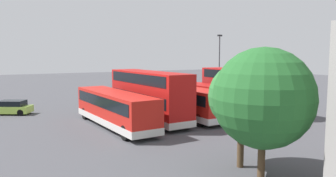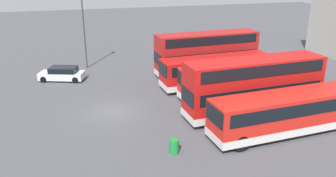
{
  "view_description": "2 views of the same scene",
  "coord_description": "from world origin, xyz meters",
  "px_view_note": "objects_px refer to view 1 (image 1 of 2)",
  "views": [
    {
      "loc": [
        16.32,
        37.34,
        6.14
      ],
      "look_at": [
        -2.92,
        2.58,
        1.91
      ],
      "focal_mm": 34.77,
      "sensor_mm": 36.0,
      "label": 1
    },
    {
      "loc": [
        25.76,
        -2.96,
        11.3
      ],
      "look_at": [
        0.9,
        4.44,
        1.9
      ],
      "focal_mm": 36.66,
      "sensor_mm": 36.0,
      "label": 2
    }
  ],
  "objects_px": {
    "bus_single_deck_second": "(211,98)",
    "waste_bin_yellow": "(84,107)",
    "bus_double_decker_fourth": "(149,94)",
    "lamp_post_tall": "(219,61)",
    "bus_single_deck_fifth": "(115,108)",
    "car_small_green": "(11,108)",
    "bus_double_decker_near_end": "(244,89)",
    "car_hatchback_silver": "(186,90)",
    "bus_single_deck_third": "(185,101)"
  },
  "relations": [
    {
      "from": "bus_single_deck_third",
      "to": "bus_single_deck_fifth",
      "type": "bearing_deg",
      "value": 2.57
    },
    {
      "from": "bus_double_decker_fourth",
      "to": "car_small_green",
      "type": "distance_m",
      "value": 14.73
    },
    {
      "from": "bus_double_decker_fourth",
      "to": "waste_bin_yellow",
      "type": "distance_m",
      "value": 8.95
    },
    {
      "from": "bus_double_decker_near_end",
      "to": "bus_single_deck_fifth",
      "type": "relative_size",
      "value": 0.94
    },
    {
      "from": "car_hatchback_silver",
      "to": "waste_bin_yellow",
      "type": "distance_m",
      "value": 18.43
    },
    {
      "from": "bus_double_decker_fourth",
      "to": "waste_bin_yellow",
      "type": "height_order",
      "value": "bus_double_decker_fourth"
    },
    {
      "from": "bus_double_decker_fourth",
      "to": "bus_single_deck_fifth",
      "type": "relative_size",
      "value": 0.95
    },
    {
      "from": "bus_double_decker_near_end",
      "to": "car_hatchback_silver",
      "type": "height_order",
      "value": "bus_double_decker_near_end"
    },
    {
      "from": "car_small_green",
      "to": "lamp_post_tall",
      "type": "relative_size",
      "value": 0.49
    },
    {
      "from": "car_hatchback_silver",
      "to": "lamp_post_tall",
      "type": "xyz_separation_m",
      "value": [
        -3.97,
        2.74,
        4.47
      ]
    },
    {
      "from": "bus_double_decker_near_end",
      "to": "bus_single_deck_third",
      "type": "relative_size",
      "value": 1.06
    },
    {
      "from": "bus_double_decker_fourth",
      "to": "bus_double_decker_near_end",
      "type": "bearing_deg",
      "value": 176.95
    },
    {
      "from": "bus_double_decker_near_end",
      "to": "car_small_green",
      "type": "relative_size",
      "value": 2.55
    },
    {
      "from": "lamp_post_tall",
      "to": "bus_double_decker_fourth",
      "type": "bearing_deg",
      "value": 34.25
    },
    {
      "from": "bus_single_deck_third",
      "to": "waste_bin_yellow",
      "type": "bearing_deg",
      "value": -47.29
    },
    {
      "from": "car_hatchback_silver",
      "to": "lamp_post_tall",
      "type": "relative_size",
      "value": 0.54
    },
    {
      "from": "bus_single_deck_fifth",
      "to": "car_hatchback_silver",
      "type": "distance_m",
      "value": 22.71
    },
    {
      "from": "bus_single_deck_second",
      "to": "waste_bin_yellow",
      "type": "distance_m",
      "value": 13.59
    },
    {
      "from": "bus_single_deck_second",
      "to": "lamp_post_tall",
      "type": "bearing_deg",
      "value": -130.66
    },
    {
      "from": "bus_double_decker_fourth",
      "to": "car_hatchback_silver",
      "type": "distance_m",
      "value": 19.64
    },
    {
      "from": "bus_single_deck_third",
      "to": "lamp_post_tall",
      "type": "relative_size",
      "value": 1.18
    },
    {
      "from": "bus_single_deck_second",
      "to": "lamp_post_tall",
      "type": "relative_size",
      "value": 1.25
    },
    {
      "from": "bus_double_decker_fourth",
      "to": "car_small_green",
      "type": "height_order",
      "value": "bus_double_decker_fourth"
    },
    {
      "from": "bus_double_decker_near_end",
      "to": "bus_single_deck_fifth",
      "type": "height_order",
      "value": "bus_double_decker_near_end"
    },
    {
      "from": "bus_double_decker_fourth",
      "to": "bus_single_deck_fifth",
      "type": "height_order",
      "value": "bus_double_decker_fourth"
    },
    {
      "from": "bus_double_decker_fourth",
      "to": "lamp_post_tall",
      "type": "xyz_separation_m",
      "value": [
        -17.17,
        -11.69,
        2.72
      ]
    },
    {
      "from": "bus_single_deck_fifth",
      "to": "car_hatchback_silver",
      "type": "bearing_deg",
      "value": -137.72
    },
    {
      "from": "lamp_post_tall",
      "to": "waste_bin_yellow",
      "type": "bearing_deg",
      "value": 10.52
    },
    {
      "from": "bus_single_deck_fifth",
      "to": "lamp_post_tall",
      "type": "relative_size",
      "value": 1.34
    },
    {
      "from": "car_small_green",
      "to": "bus_single_deck_fifth",
      "type": "bearing_deg",
      "value": 124.79
    },
    {
      "from": "bus_double_decker_near_end",
      "to": "bus_double_decker_fourth",
      "type": "distance_m",
      "value": 10.91
    },
    {
      "from": "bus_single_deck_fifth",
      "to": "lamp_post_tall",
      "type": "bearing_deg",
      "value": -148.88
    },
    {
      "from": "bus_single_deck_second",
      "to": "bus_single_deck_fifth",
      "type": "height_order",
      "value": "same"
    },
    {
      "from": "bus_double_decker_fourth",
      "to": "bus_single_deck_fifth",
      "type": "xyz_separation_m",
      "value": [
        3.58,
        0.84,
        -0.83
      ]
    },
    {
      "from": "bus_double_decker_fourth",
      "to": "lamp_post_tall",
      "type": "relative_size",
      "value": 1.27
    },
    {
      "from": "bus_single_deck_second",
      "to": "waste_bin_yellow",
      "type": "relative_size",
      "value": 11.77
    },
    {
      "from": "lamp_post_tall",
      "to": "bus_double_decker_near_end",
      "type": "bearing_deg",
      "value": 62.9
    },
    {
      "from": "bus_double_decker_near_end",
      "to": "bus_single_deck_fifth",
      "type": "bearing_deg",
      "value": 1.01
    },
    {
      "from": "bus_single_deck_second",
      "to": "car_small_green",
      "type": "relative_size",
      "value": 2.54
    },
    {
      "from": "car_hatchback_silver",
      "to": "lamp_post_tall",
      "type": "distance_m",
      "value": 6.57
    },
    {
      "from": "car_hatchback_silver",
      "to": "lamp_post_tall",
      "type": "height_order",
      "value": "lamp_post_tall"
    },
    {
      "from": "bus_single_deck_second",
      "to": "bus_single_deck_third",
      "type": "relative_size",
      "value": 1.06
    },
    {
      "from": "bus_double_decker_near_end",
      "to": "bus_single_deck_third",
      "type": "bearing_deg",
      "value": -0.56
    },
    {
      "from": "bus_double_decker_fourth",
      "to": "bus_single_deck_second",
      "type": "bearing_deg",
      "value": 179.72
    },
    {
      "from": "bus_single_deck_fifth",
      "to": "car_small_green",
      "type": "height_order",
      "value": "bus_single_deck_fifth"
    },
    {
      "from": "bus_single_deck_third",
      "to": "lamp_post_tall",
      "type": "distance_m",
      "value": 18.54
    },
    {
      "from": "lamp_post_tall",
      "to": "bus_single_deck_fifth",
      "type": "bearing_deg",
      "value": 31.12
    },
    {
      "from": "bus_double_decker_fourth",
      "to": "waste_bin_yellow",
      "type": "relative_size",
      "value": 11.96
    },
    {
      "from": "bus_double_decker_fourth",
      "to": "lamp_post_tall",
      "type": "bearing_deg",
      "value": -145.75
    },
    {
      "from": "bus_single_deck_second",
      "to": "car_hatchback_silver",
      "type": "relative_size",
      "value": 2.32
    }
  ]
}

